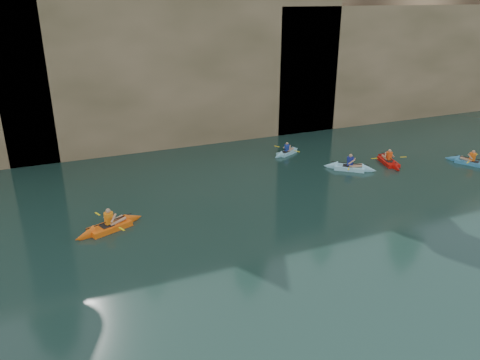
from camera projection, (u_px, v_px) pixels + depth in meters
name	position (u px, v px, depth m)	size (l,w,h in m)	color
ground	(337.00, 341.00, 14.81)	(160.00, 160.00, 0.00)	black
cliff	(134.00, 50.00, 38.26)	(70.00, 16.00, 12.00)	tan
cliff_slab_center	(184.00, 64.00, 32.77)	(24.00, 2.40, 11.40)	#9D815F
cliff_slab_east	(408.00, 61.00, 40.33)	(26.00, 2.40, 9.84)	#9D815F
sea_cave_center	(104.00, 132.00, 31.54)	(3.50, 1.00, 3.20)	black
sea_cave_east	(287.00, 105.00, 36.39)	(5.00, 1.00, 4.50)	black
kayaker_orange	(110.00, 226.00, 21.79)	(3.54, 2.45, 1.33)	#FF6310
kayaker_ltblue_near	(350.00, 167.00, 29.25)	(3.00, 2.68, 1.29)	#98E4FF
kayaker_red_far	(388.00, 161.00, 30.31)	(2.33, 3.38, 1.21)	red
kayaker_ltblue_mid	(287.00, 152.00, 32.17)	(2.75, 1.92, 1.04)	#84CBDD
kayaker_blue_east	(472.00, 162.00, 30.18)	(2.19, 3.31, 1.19)	#388ABF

